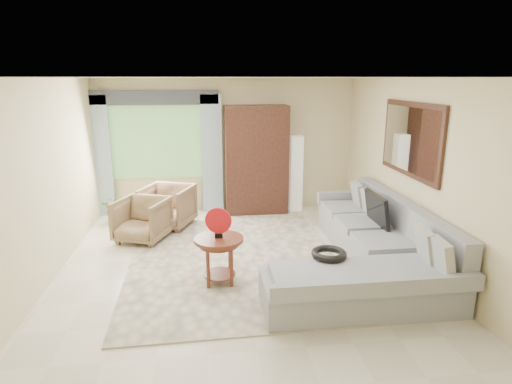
{
  "coord_description": "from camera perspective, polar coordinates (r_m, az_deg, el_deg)",
  "views": [
    {
      "loc": [
        -0.46,
        -5.39,
        2.6
      ],
      "look_at": [
        0.25,
        0.35,
        1.05
      ],
      "focal_mm": 30.0,
      "sensor_mm": 36.0,
      "label": 1
    }
  ],
  "objects": [
    {
      "name": "ground",
      "position": [
        6.0,
        -1.99,
        -10.68
      ],
      "size": [
        6.0,
        6.0,
        0.0
      ],
      "primitive_type": "plane",
      "color": "silver",
      "rests_on": "ground"
    },
    {
      "name": "area_rug",
      "position": [
        6.41,
        -2.95,
        -8.83
      ],
      "size": [
        3.08,
        4.06,
        0.02
      ],
      "primitive_type": "cube",
      "rotation": [
        0.0,
        0.0,
        0.02
      ],
      "color": "beige",
      "rests_on": "ground"
    },
    {
      "name": "sectional_sofa",
      "position": [
        6.13,
        15.15,
        -7.76
      ],
      "size": [
        2.3,
        3.46,
        0.9
      ],
      "color": "gray",
      "rests_on": "ground"
    },
    {
      "name": "tv_screen",
      "position": [
        6.55,
        15.83,
        -2.26
      ],
      "size": [
        0.14,
        0.74,
        0.48
      ],
      "primitive_type": "cube",
      "rotation": [
        0.0,
        -0.17,
        0.0
      ],
      "color": "black",
      "rests_on": "sectional_sofa"
    },
    {
      "name": "garden_hose",
      "position": [
        5.28,
        9.7,
        -8.13
      ],
      "size": [
        0.43,
        0.43,
        0.09
      ],
      "primitive_type": "torus",
      "color": "black",
      "rests_on": "sectional_sofa"
    },
    {
      "name": "coffee_table",
      "position": [
        5.59,
        -4.92,
        -8.97
      ],
      "size": [
        0.63,
        0.63,
        0.63
      ],
      "rotation": [
        0.0,
        0.0,
        -0.23
      ],
      "color": "#471F12",
      "rests_on": "ground"
    },
    {
      "name": "red_disc",
      "position": [
        5.4,
        -5.05,
        -3.83
      ],
      "size": [
        0.33,
        0.12,
        0.34
      ],
      "primitive_type": "cylinder",
      "rotation": [
        1.57,
        0.0,
        -0.28
      ],
      "color": "red",
      "rests_on": "coffee_table"
    },
    {
      "name": "armchair_left",
      "position": [
        7.24,
        -14.95,
        -3.58
      ],
      "size": [
        1.0,
        1.01,
        0.71
      ],
      "primitive_type": "imported",
      "rotation": [
        0.0,
        0.0,
        -0.38
      ],
      "color": "#90774E",
      "rests_on": "ground"
    },
    {
      "name": "armchair_right",
      "position": [
        7.79,
        -11.7,
        -1.89
      ],
      "size": [
        1.06,
        1.07,
        0.76
      ],
      "primitive_type": "imported",
      "rotation": [
        0.0,
        0.0,
        -0.38
      ],
      "color": "#90694F",
      "rests_on": "ground"
    },
    {
      "name": "potted_plant",
      "position": [
        8.28,
        -18.17,
        -2.22
      ],
      "size": [
        0.58,
        0.55,
        0.51
      ],
      "primitive_type": "imported",
      "rotation": [
        0.0,
        0.0,
        -0.41
      ],
      "color": "#999999",
      "rests_on": "ground"
    },
    {
      "name": "armoire",
      "position": [
        8.32,
        0.04,
        4.25
      ],
      "size": [
        1.2,
        0.55,
        2.1
      ],
      "primitive_type": "cube",
      "color": "black",
      "rests_on": "ground"
    },
    {
      "name": "floor_lamp",
      "position": [
        8.57,
        5.31,
        2.46
      ],
      "size": [
        0.24,
        0.24,
        1.5
      ],
      "primitive_type": "cube",
      "color": "silver",
      "rests_on": "ground"
    },
    {
      "name": "window",
      "position": [
        8.49,
        -13.09,
        6.48
      ],
      "size": [
        1.8,
        0.04,
        1.4
      ],
      "primitive_type": "cube",
      "color": "#669E59",
      "rests_on": "wall_back"
    },
    {
      "name": "curtain_left",
      "position": [
        8.61,
        -20.03,
        4.4
      ],
      "size": [
        0.4,
        0.08,
        2.3
      ],
      "primitive_type": "cube",
      "color": "#9EB7CC",
      "rests_on": "ground"
    },
    {
      "name": "curtain_right",
      "position": [
        8.39,
        -5.89,
        4.97
      ],
      "size": [
        0.4,
        0.08,
        2.3
      ],
      "primitive_type": "cube",
      "color": "#9EB7CC",
      "rests_on": "ground"
    },
    {
      "name": "valance",
      "position": [
        8.34,
        -13.49,
        12.19
      ],
      "size": [
        2.4,
        0.12,
        0.26
      ],
      "primitive_type": "cube",
      "color": "#1E232D",
      "rests_on": "wall_back"
    },
    {
      "name": "wall_mirror",
      "position": [
        6.5,
        19.9,
        6.6
      ],
      "size": [
        0.05,
        1.7,
        1.05
      ],
      "color": "black",
      "rests_on": "wall_right"
    }
  ]
}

